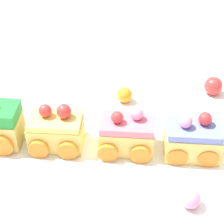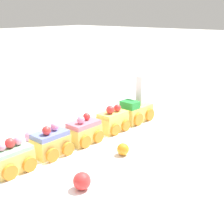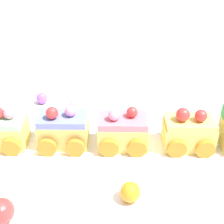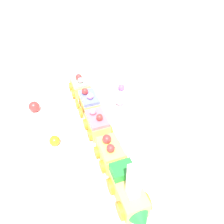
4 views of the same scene
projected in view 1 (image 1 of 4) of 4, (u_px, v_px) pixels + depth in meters
The scene contains 8 objects.
ground_plane at pixel (108, 158), 0.55m from camera, with size 10.00×10.00×0.00m, color beige.
display_board at pixel (108, 155), 0.54m from camera, with size 0.78×0.38×0.01m, color white.
cake_car_lemon at pixel (56, 131), 0.54m from camera, with size 0.08×0.06×0.07m.
cake_car_strawberry at pixel (126, 135), 0.53m from camera, with size 0.08×0.06×0.07m.
cake_car_blueberry at pixel (192, 138), 0.53m from camera, with size 0.08×0.06×0.07m.
gumball_red at pixel (213, 86), 0.65m from camera, with size 0.03×0.03×0.03m, color red.
gumball_pink at pixel (191, 198), 0.46m from camera, with size 0.03×0.03×0.03m, color pink.
gumball_orange at pixel (125, 95), 0.63m from camera, with size 0.03×0.03×0.03m, color orange.
Camera 1 is at (-0.01, 0.39, 0.39)m, focal length 60.00 mm.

